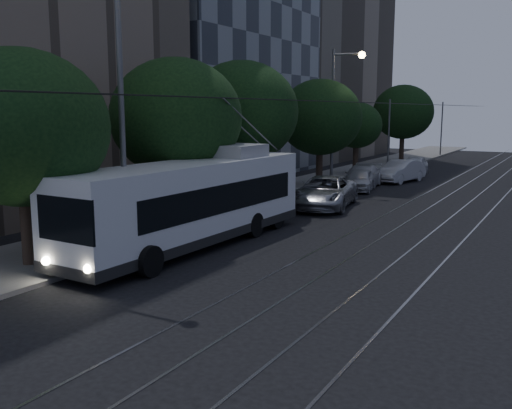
{
  "coord_description": "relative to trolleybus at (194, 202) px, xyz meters",
  "views": [
    {
      "loc": [
        8.51,
        -16.1,
        5.16
      ],
      "look_at": [
        -1.65,
        1.7,
        1.74
      ],
      "focal_mm": 40.0,
      "sensor_mm": 36.0,
      "label": 1
    }
  ],
  "objects": [
    {
      "name": "tree_3",
      "position": [
        -2.4,
        17.43,
        2.94
      ],
      "size": [
        5.48,
        5.48,
        7.14
      ],
      "color": "black",
      "rests_on": "ground"
    },
    {
      "name": "car_white_a",
      "position": [
        0.39,
        17.59,
        -1.01
      ],
      "size": [
        2.4,
        4.39,
        1.42
      ],
      "primitive_type": "imported",
      "rotation": [
        0.0,
        0.0,
        0.18
      ],
      "color": "silver",
      "rests_on": "ground"
    },
    {
      "name": "tram_rails",
      "position": [
        6.6,
        18.78,
        -1.71
      ],
      "size": [
        4.52,
        90.0,
        0.02
      ],
      "color": "gray",
      "rests_on": "ground"
    },
    {
      "name": "car_white_b",
      "position": [
        -0.02,
        19.11,
        -0.97
      ],
      "size": [
        2.8,
        5.4,
        1.5
      ],
      "primitive_type": "imported",
      "rotation": [
        0.0,
        0.0,
        0.14
      ],
      "color": "#B4B3B8",
      "rests_on": "ground"
    },
    {
      "name": "tree_5",
      "position": [
        -2.4,
        37.17,
        3.21
      ],
      "size": [
        5.68,
        5.68,
        7.5
      ],
      "color": "black",
      "rests_on": "ground"
    },
    {
      "name": "overhead_wires",
      "position": [
        -0.87,
        18.78,
        1.75
      ],
      "size": [
        2.23,
        90.0,
        6.0
      ],
      "color": "black",
      "rests_on": "ground"
    },
    {
      "name": "trolleybus",
      "position": [
        0.0,
        0.0,
        0.0
      ],
      "size": [
        2.94,
        12.57,
        5.63
      ],
      "rotation": [
        0.0,
        0.0,
        -0.03
      ],
      "color": "silver",
      "rests_on": "ground"
    },
    {
      "name": "streetlamp_far",
      "position": [
        -1.3,
        17.82,
        3.75
      ],
      "size": [
        2.21,
        0.44,
        8.99
      ],
      "color": "slate",
      "rests_on": "ground"
    },
    {
      "name": "tree_2",
      "position": [
        -2.62,
        7.91,
        3.31
      ],
      "size": [
        5.78,
        5.78,
        7.64
      ],
      "color": "black",
      "rests_on": "ground"
    },
    {
      "name": "car_white_c",
      "position": [
        1.4,
        23.28,
        -0.93
      ],
      "size": [
        2.67,
        5.05,
        1.58
      ],
      "primitive_type": "imported",
      "rotation": [
        0.0,
        0.0,
        -0.22
      ],
      "color": "silver",
      "rests_on": "ground"
    },
    {
      "name": "tree_1",
      "position": [
        -2.4,
        2.16,
        3.09
      ],
      "size": [
        5.59,
        5.59,
        7.34
      ],
      "color": "black",
      "rests_on": "ground"
    },
    {
      "name": "sidewalk",
      "position": [
        -3.4,
        18.78,
        -1.65
      ],
      "size": [
        5.0,
        90.0,
        0.15
      ],
      "primitive_type": "cube",
      "color": "slate",
      "rests_on": "ground"
    },
    {
      "name": "pickup_silver",
      "position": [
        0.9,
        10.55,
        -0.9
      ],
      "size": [
        3.77,
        6.34,
        1.65
      ],
      "primitive_type": "imported",
      "rotation": [
        0.0,
        0.0,
        0.18
      ],
      "color": "#A3A4AA",
      "rests_on": "ground"
    },
    {
      "name": "tree_0",
      "position": [
        -2.9,
        -5.2,
        2.87
      ],
      "size": [
        5.57,
        5.57,
        7.1
      ],
      "color": "black",
      "rests_on": "ground"
    },
    {
      "name": "car_white_d",
      "position": [
        1.09,
        28.65,
        -0.98
      ],
      "size": [
        2.21,
        4.49,
        1.47
      ],
      "primitive_type": "imported",
      "rotation": [
        0.0,
        0.0,
        0.11
      ],
      "color": "silver",
      "rests_on": "ground"
    },
    {
      "name": "streetlamp_near",
      "position": [
        -0.68,
        -2.54,
        4.77
      ],
      "size": [
        2.6,
        0.44,
        10.86
      ],
      "color": "slate",
      "rests_on": "ground"
    },
    {
      "name": "ground",
      "position": [
        4.1,
        -1.22,
        -1.72
      ],
      "size": [
        120.0,
        120.0,
        0.0
      ],
      "primitive_type": "plane",
      "color": "black",
      "rests_on": "ground"
    },
    {
      "name": "tree_4",
      "position": [
        -2.9,
        25.77,
        2.21
      ],
      "size": [
        4.0,
        4.0,
        5.76
      ],
      "color": "black",
      "rests_on": "ground"
    },
    {
      "name": "building_glass_mid",
      "position": [
        -14.9,
        20.78,
        11.7
      ],
      "size": [
        14.4,
        18.4,
        26.8
      ],
      "color": "#333842",
      "rests_on": "ground"
    }
  ]
}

